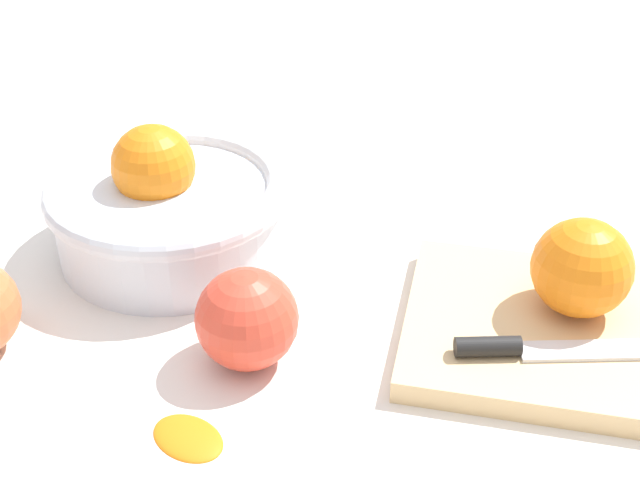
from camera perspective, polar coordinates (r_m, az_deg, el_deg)
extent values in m
plane|color=silver|center=(0.61, 0.64, -8.44)|extent=(2.40, 2.40, 0.00)
cylinder|color=silver|center=(0.72, -9.88, 1.37)|extent=(0.19, 0.19, 0.06)
torus|color=silver|center=(0.71, -10.10, 3.43)|extent=(0.20, 0.20, 0.02)
sphere|color=orange|center=(0.71, -11.07, 4.89)|extent=(0.07, 0.07, 0.07)
cube|color=#DBB77F|center=(0.65, 15.51, -5.96)|extent=(0.25, 0.22, 0.02)
sphere|color=orange|center=(0.64, 17.09, -1.79)|extent=(0.07, 0.07, 0.07)
cube|color=silver|center=(0.62, 18.14, -7.02)|extent=(0.11, 0.07, 0.00)
cylinder|color=black|center=(0.60, 11.15, -6.99)|extent=(0.05, 0.03, 0.01)
sphere|color=#D6422D|center=(0.59, -4.90, -5.27)|extent=(0.07, 0.07, 0.07)
ellipsoid|color=orange|center=(0.56, -8.84, -12.68)|extent=(0.06, 0.05, 0.01)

